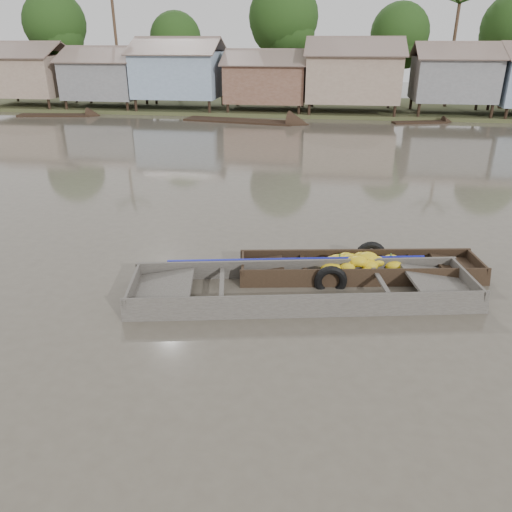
# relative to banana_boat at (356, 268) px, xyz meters

# --- Properties ---
(ground) EXTENTS (120.00, 120.00, 0.00)m
(ground) POSITION_rel_banana_boat_xyz_m (-2.06, -1.78, -0.16)
(ground) COLOR #51493E
(ground) RESTS_ON ground
(riverbank) EXTENTS (120.00, 12.47, 10.22)m
(riverbank) POSITION_rel_banana_boat_xyz_m (0.97, 30.08, 2.91)
(riverbank) COLOR #384723
(riverbank) RESTS_ON ground
(banana_boat) EXTENTS (6.00, 2.35, 0.84)m
(banana_boat) POSITION_rel_banana_boat_xyz_m (0.00, 0.00, 0.00)
(banana_boat) COLOR black
(banana_boat) RESTS_ON ground
(viewer_boat) EXTENTS (7.89, 3.43, 0.62)m
(viewer_boat) POSITION_rel_banana_boat_xyz_m (-1.24, -1.26, -0.10)
(viewer_boat) COLOR #3A3631
(viewer_boat) RESTS_ON ground
(distant_boats) EXTENTS (47.30, 14.73, 1.38)m
(distant_boats) POSITION_rel_banana_boat_xyz_m (7.99, 22.36, 0.12)
(distant_boats) COLOR black
(distant_boats) RESTS_ON ground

